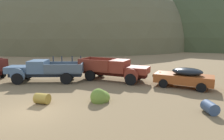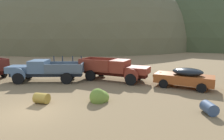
{
  "view_description": "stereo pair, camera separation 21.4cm",
  "coord_description": "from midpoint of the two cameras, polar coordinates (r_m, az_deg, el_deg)",
  "views": [
    {
      "loc": [
        6.65,
        -8.0,
        4.01
      ],
      "look_at": [
        2.76,
        6.16,
        1.35
      ],
      "focal_mm": 30.57,
      "sensor_mm": 36.0,
      "label": 1
    },
    {
      "loc": [
        6.85,
        -7.94,
        4.01
      ],
      "look_at": [
        2.76,
        6.16,
        1.35
      ],
      "focal_mm": 30.57,
      "sensor_mm": 36.0,
      "label": 2
    }
  ],
  "objects": [
    {
      "name": "truck_rust_red",
      "position": [
        17.03,
        1.46,
        0.13
      ],
      "size": [
        6.49,
        3.07,
        1.91
      ],
      "rotation": [
        0.0,
        0.0,
        -0.15
      ],
      "color": "#42140D",
      "rests_on": "ground"
    },
    {
      "name": "ground_plane",
      "position": [
        11.19,
        -23.69,
        -11.65
      ],
      "size": [
        300.0,
        300.0,
        0.0
      ],
      "primitive_type": "plane",
      "color": "olive"
    },
    {
      "name": "oil_drum_tipped",
      "position": [
        11.3,
        26.76,
        -10.0
      ],
      "size": [
        0.85,
        1.0,
        0.62
      ],
      "color": "#384C6B",
      "rests_on": "ground"
    },
    {
      "name": "car_oxide_orange",
      "position": [
        15.91,
        19.74,
        -1.94
      ],
      "size": [
        4.81,
        2.59,
        1.57
      ],
      "rotation": [
        0.0,
        0.0,
        2.94
      ],
      "color": "#A34C1E",
      "rests_on": "ground"
    },
    {
      "name": "truck_chalk_blue",
      "position": [
        17.89,
        -20.96,
        -0.11
      ],
      "size": [
        6.8,
        3.77,
        2.16
      ],
      "rotation": [
        0.0,
        0.0,
        3.44
      ],
      "color": "#262D39",
      "rests_on": "ground"
    },
    {
      "name": "hill_far_left",
      "position": [
        93.22,
        24.11,
        6.91
      ],
      "size": [
        80.33,
        87.29,
        51.42
      ],
      "primitive_type": "ellipsoid",
      "color": "#424C2D",
      "rests_on": "ground"
    },
    {
      "name": "oil_drum_by_truck",
      "position": [
        12.23,
        -20.61,
        -8.0
      ],
      "size": [
        0.84,
        0.65,
        0.63
      ],
      "color": "olive",
      "rests_on": "ground"
    },
    {
      "name": "hill_center",
      "position": [
        78.05,
        -8.0,
        7.21
      ],
      "size": [
        83.86,
        82.47,
        50.61
      ],
      "primitive_type": "ellipsoid",
      "color": "brown",
      "rests_on": "ground"
    },
    {
      "name": "bush_between_trucks",
      "position": [
        11.86,
        -4.25,
        -8.14
      ],
      "size": [
        1.2,
        1.21,
        1.1
      ],
      "color": "olive",
      "rests_on": "ground"
    }
  ]
}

